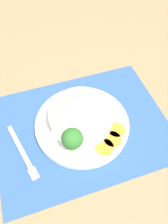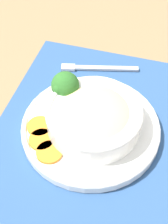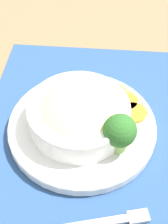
% 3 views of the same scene
% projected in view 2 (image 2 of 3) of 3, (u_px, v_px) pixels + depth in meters
% --- Properties ---
extents(ground_plane, '(4.00, 4.00, 0.00)m').
position_uv_depth(ground_plane, '(91.00, 131.00, 0.63)').
color(ground_plane, '#8C704C').
extents(placemat, '(0.50, 0.38, 0.00)m').
position_uv_depth(placemat, '(91.00, 131.00, 0.63)').
color(placemat, '#2D5184').
rests_on(placemat, ground_plane).
extents(plate, '(0.27, 0.27, 0.02)m').
position_uv_depth(plate, '(91.00, 127.00, 0.62)').
color(plate, white).
rests_on(plate, placemat).
extents(bowl, '(0.18, 0.18, 0.06)m').
position_uv_depth(bowl, '(94.00, 116.00, 0.59)').
color(bowl, white).
rests_on(bowl, plate).
extents(broccoli_floret, '(0.06, 0.06, 0.08)m').
position_uv_depth(broccoli_floret, '(65.00, 87.00, 0.62)').
color(broccoli_floret, '#84AD5B').
rests_on(broccoli_floret, plate).
extents(carrot_slice_near, '(0.05, 0.05, 0.01)m').
position_uv_depth(carrot_slice_near, '(40.00, 126.00, 0.61)').
color(carrot_slice_near, orange).
rests_on(carrot_slice_near, plate).
extents(carrot_slice_middle, '(0.05, 0.05, 0.01)m').
position_uv_depth(carrot_slice_middle, '(42.00, 140.00, 0.59)').
color(carrot_slice_middle, orange).
rests_on(carrot_slice_middle, plate).
extents(carrot_slice_far, '(0.05, 0.05, 0.01)m').
position_uv_depth(carrot_slice_far, '(49.00, 152.00, 0.57)').
color(carrot_slice_far, orange).
rests_on(carrot_slice_far, plate).
extents(fork, '(0.06, 0.18, 0.01)m').
position_uv_depth(fork, '(92.00, 68.00, 0.74)').
color(fork, '#B7B7BC').
rests_on(fork, placemat).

